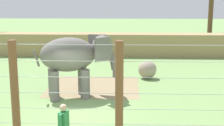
{
  "coord_description": "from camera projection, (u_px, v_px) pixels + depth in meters",
  "views": [
    {
      "loc": [
        1.84,
        -12.78,
        4.77
      ],
      "look_at": [
        1.21,
        3.63,
        1.4
      ],
      "focal_mm": 51.66,
      "sensor_mm": 36.0,
      "label": 1
    }
  ],
  "objects": [
    {
      "name": "elephant",
      "position": [
        75.0,
        57.0,
        15.3
      ],
      "size": [
        3.89,
        2.24,
        2.98
      ],
      "color": "slate",
      "rests_on": "ground"
    },
    {
      "name": "embankment_wall",
      "position": [
        102.0,
        44.0,
        26.68
      ],
      "size": [
        36.0,
        1.8,
        1.82
      ],
      "primitive_type": "cube",
      "color": "tan",
      "rests_on": "ground"
    },
    {
      "name": "cable_fence",
      "position": [
        67.0,
        92.0,
        10.56
      ],
      "size": [
        12.37,
        0.27,
        3.43
      ],
      "color": "brown",
      "rests_on": "ground"
    },
    {
      "name": "dirt_patch",
      "position": [
        94.0,
        86.0,
        17.51
      ],
      "size": [
        4.92,
        4.48,
        0.01
      ],
      "primitive_type": "cube",
      "rotation": [
        0.0,
        0.0,
        -0.02
      ],
      "color": "#937F5B",
      "rests_on": "ground"
    },
    {
      "name": "enrichment_ball",
      "position": [
        147.0,
        69.0,
        19.16
      ],
      "size": [
        1.08,
        1.08,
        1.08
      ],
      "primitive_type": "sphere",
      "color": "gray",
      "rests_on": "ground"
    },
    {
      "name": "ground_plane",
      "position": [
        80.0,
        113.0,
        13.54
      ],
      "size": [
        120.0,
        120.0,
        0.0
      ],
      "primitive_type": "plane",
      "color": "#759956"
    }
  ]
}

